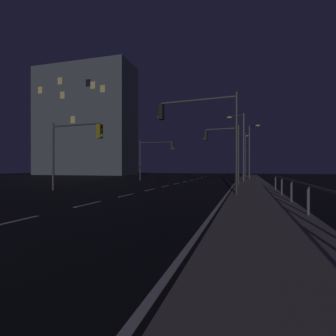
{
  "coord_description": "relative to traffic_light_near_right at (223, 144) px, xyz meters",
  "views": [
    {
      "loc": [
        6.81,
        -1.45,
        1.65
      ],
      "look_at": [
        0.84,
        18.84,
        1.61
      ],
      "focal_mm": 28.57,
      "sensor_mm": 36.0,
      "label": 1
    }
  ],
  "objects": [
    {
      "name": "ground_plane",
      "position": [
        -4.77,
        -5.61,
        -3.81
      ],
      "size": [
        112.0,
        112.0,
        0.0
      ],
      "primitive_type": "plane",
      "color": "black",
      "rests_on": "ground"
    },
    {
      "name": "sidewalk_right",
      "position": [
        2.61,
        -5.61,
        -3.74
      ],
      "size": [
        2.95,
        77.0,
        0.14
      ],
      "primitive_type": "cube",
      "color": "gray",
      "rests_on": "ground"
    },
    {
      "name": "lane_markings_center",
      "position": [
        -4.77,
        -2.11,
        -3.8
      ],
      "size": [
        0.14,
        50.0,
        0.01
      ],
      "color": "silver",
      "rests_on": "ground"
    },
    {
      "name": "lane_edge_line",
      "position": [
        0.89,
        -0.61,
        -3.8
      ],
      "size": [
        0.14,
        53.0,
        0.01
      ],
      "color": "silver",
      "rests_on": "ground"
    },
    {
      "name": "traffic_light_near_right",
      "position": [
        0.0,
        0.0,
        0.0
      ],
      "size": [
        3.24,
        0.51,
        5.26
      ],
      "color": "#38383D",
      "rests_on": "sidewalk_right"
    },
    {
      "name": "traffic_light_near_left",
      "position": [
        -8.95,
        7.12,
        -0.21
      ],
      "size": [
        4.55,
        0.37,
        5.05
      ],
      "color": "#38383D",
      "rests_on": "ground"
    },
    {
      "name": "traffic_light_overhead_east",
      "position": [
        -0.54,
        -9.03,
        0.41
      ],
      "size": [
        4.88,
        0.69,
        5.73
      ],
      "color": "#2D3033",
      "rests_on": "sidewalk_right"
    },
    {
      "name": "traffic_light_far_right",
      "position": [
        -9.41,
        -8.59,
        -0.36
      ],
      "size": [
        4.31,
        0.58,
        4.85
      ],
      "color": "#38383D",
      "rests_on": "ground"
    },
    {
      "name": "street_lamp_far_end",
      "position": [
        2.6,
        11.66,
        0.55
      ],
      "size": [
        1.36,
        1.74,
        6.97
      ],
      "color": "#4C4C51",
      "rests_on": "sidewalk_right"
    },
    {
      "name": "street_lamp_median",
      "position": [
        1.94,
        20.91,
        0.6
      ],
      "size": [
        0.57,
        1.92,
        7.08
      ],
      "color": "#38383D",
      "rests_on": "sidewalk_right"
    },
    {
      "name": "street_lamp_corner",
      "position": [
        1.47,
        5.43,
        0.74
      ],
      "size": [
        1.92,
        0.88,
        7.34
      ],
      "color": "#4C4C51",
      "rests_on": "sidewalk_right"
    },
    {
      "name": "barrier_fence",
      "position": [
        3.94,
        -15.12,
        -2.92
      ],
      "size": [
        0.09,
        20.08,
        0.98
      ],
      "color": "#59595E",
      "rests_on": "sidewalk_right"
    },
    {
      "name": "building_distant",
      "position": [
        -32.97,
        28.13,
        8.31
      ],
      "size": [
        22.29,
        8.51,
        24.24
      ],
      "color": "#4C515B",
      "rests_on": "ground"
    }
  ]
}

